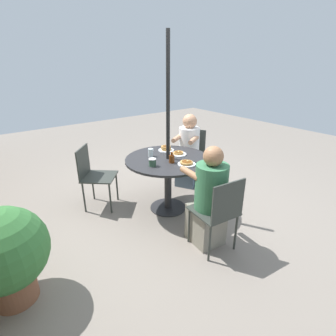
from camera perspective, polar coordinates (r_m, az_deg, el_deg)
The scene contains 15 objects.
ground_plane at distance 3.79m, azimuth 0.00°, elevation -8.62°, with size 12.00×12.00×0.00m, color gray.
patio_table at distance 3.51m, azimuth 0.00°, elevation 0.19°, with size 1.13×1.13×0.75m.
umbrella_pole at distance 3.34m, azimuth 0.00°, elevation 8.34°, with size 0.05×0.05×2.28m, color black.
patio_chair_north at distance 2.81m, azimuth 11.01°, elevation -8.93°, with size 0.48×0.48×0.88m.
diner_north at distance 2.91m, azimuth 8.84°, elevation -7.11°, with size 0.53×0.39×1.17m.
patio_chair_east at distance 4.46m, azimuth 5.10°, elevation 3.51°, with size 0.59×0.59×0.88m.
diner_east at distance 4.30m, azimuth 4.43°, elevation 3.28°, with size 0.53×0.58×1.18m.
patio_chair_south at distance 3.76m, azimuth -15.98°, elevation -1.04°, with size 0.60×0.60×0.88m.
pancake_plate_a at distance 3.25m, azimuth 4.07°, elevation 1.03°, with size 0.22×0.22×0.05m.
pancake_plate_b at distance 3.59m, azimuth 2.24°, elevation 3.15°, with size 0.22×0.22×0.05m.
pancake_plate_c at distance 3.75m, azimuth -0.42°, elevation 4.19°, with size 0.22×0.22×0.08m.
syrup_bottle at distance 3.30m, azimuth 0.79°, elevation 2.06°, with size 0.09×0.07×0.14m.
coffee_cup at distance 3.20m, azimuth -3.41°, elevation 1.23°, with size 0.09×0.09×0.10m.
drinking_glass_a at distance 3.52m, azimuth -3.78°, elevation 3.36°, with size 0.07×0.07×0.11m, color silver.
potted_shrub at distance 2.61m, azimuth -32.04°, elevation -15.38°, with size 0.71×0.71×0.89m.
Camera 1 is at (-2.57, 1.97, 1.96)m, focal length 28.00 mm.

